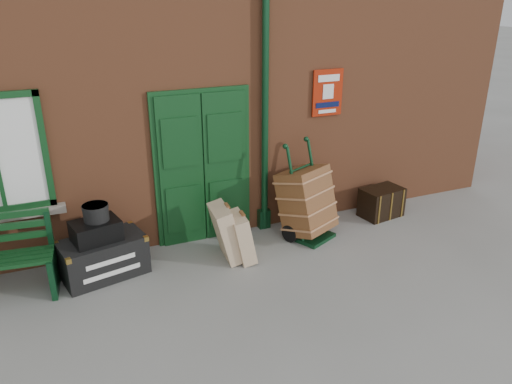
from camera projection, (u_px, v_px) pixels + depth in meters
ground at (262, 282)px, 6.44m from camera, size 80.00×80.00×0.00m
station_building at (182, 72)px, 8.60m from camera, size 10.30×4.30×4.36m
houdini_trunk at (104, 257)px, 6.50m from camera, size 1.16×0.80×0.53m
strongbox at (96, 231)px, 6.33m from camera, size 0.66×0.54×0.26m
hatbox at (96, 213)px, 6.28m from camera, size 0.38×0.38×0.21m
suitcase_back at (226, 232)px, 6.85m from camera, size 0.44×0.58×0.81m
suitcase_front at (241, 237)px, 6.85m from camera, size 0.36×0.52×0.69m
porter_trolley at (307, 202)px, 7.44m from camera, size 0.94×0.97×1.44m
dark_trunk at (381, 202)px, 8.22m from camera, size 0.73×0.53×0.48m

